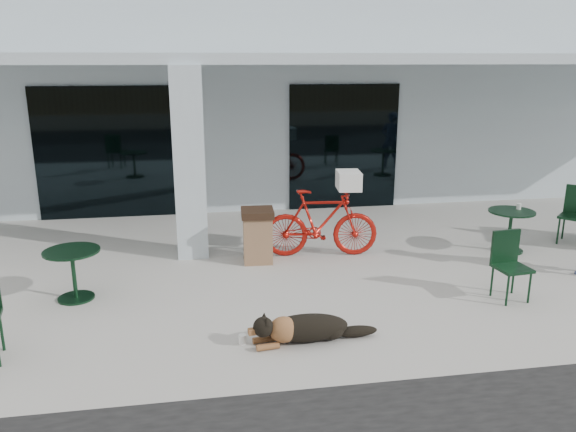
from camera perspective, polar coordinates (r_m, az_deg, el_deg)
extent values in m
plane|color=#AAA8A0|center=(7.69, 1.88, -8.98)|extent=(80.00, 80.00, 0.00)
cube|color=silver|center=(15.44, -4.32, 12.05)|extent=(22.00, 7.00, 4.50)
cube|color=black|center=(12.11, -17.99, 6.08)|extent=(2.80, 0.06, 2.70)
cube|color=black|center=(12.39, 5.66, 6.96)|extent=(2.40, 0.06, 2.70)
cube|color=silver|center=(9.30, -9.99, 5.23)|extent=(0.50, 0.50, 3.12)
cube|color=silver|center=(10.54, -1.91, 15.67)|extent=(22.00, 2.80, 0.18)
imported|color=#AB150D|center=(9.35, 3.33, -0.72)|extent=(1.95, 0.75, 1.15)
cube|color=white|center=(9.24, 6.18, 3.62)|extent=(0.42, 0.54, 0.30)
cylinder|color=white|center=(6.71, -4.64, -12.36)|extent=(0.12, 0.12, 0.11)
cylinder|color=white|center=(10.38, 22.40, 0.91)|extent=(0.09, 0.09, 0.10)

